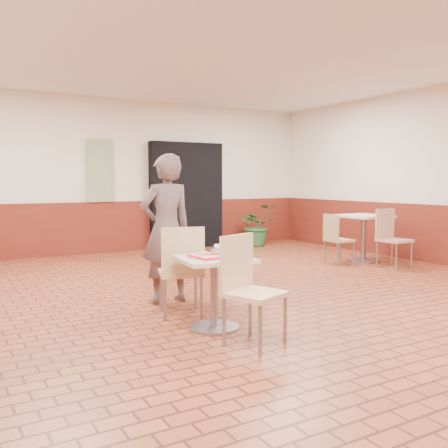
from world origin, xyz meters
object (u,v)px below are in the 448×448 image
chair_second_front (391,235)px  potted_plant (257,225)px  ring_donut (203,253)px  chair_second_left (336,236)px  customer (166,229)px  second_table (364,230)px  serving_tray (214,256)px  main_table (214,281)px  long_john_donut (218,252)px  chair_main_back (182,267)px  paper_cup (217,249)px  chair_main_front (248,284)px

chair_second_front → potted_plant: (-0.37, 3.35, -0.08)m
chair_second_front → ring_donut: bearing=-163.7°
chair_second_left → customer: bearing=109.7°
customer → second_table: bearing=-168.6°
serving_tray → main_table: bearing=180.0°
ring_donut → chair_second_left: chair_second_left is taller
serving_tray → potted_plant: bearing=52.4°
main_table → chair_second_left: bearing=31.7°
long_john_donut → chair_second_left: bearing=32.0°
second_table → chair_main_back: bearing=-158.8°
paper_cup → second_table: bearing=27.1°
long_john_donut → chair_second_front: size_ratio=0.17×
chair_second_front → long_john_donut: bearing=-162.5°
chair_second_left → potted_plant: bearing=-0.1°
chair_main_back → long_john_donut: 0.59m
chair_main_front → long_john_donut: (0.00, 0.52, 0.21)m
customer → paper_cup: bearing=90.7°
chair_main_back → potted_plant: bearing=-113.7°
serving_tray → long_john_donut: (0.04, 0.00, 0.03)m
paper_cup → second_table: 4.64m
chair_second_front → chair_main_back: bearing=-169.7°
chair_main_front → chair_second_left: 4.47m
serving_tray → long_john_donut: size_ratio=2.45×
main_table → paper_cup: bearing=44.7°
main_table → long_john_donut: long_john_donut is taller
second_table → chair_second_left: 0.64m
chair_main_back → potted_plant: size_ratio=1.05×
potted_plant → second_table: bearing=-80.2°
long_john_donut → chair_second_left: size_ratio=0.19×
serving_tray → potted_plant: (3.75, 4.87, -0.25)m
paper_cup → chair_second_front: size_ratio=0.09×
potted_plant → chair_main_front: bearing=-124.5°
chair_second_front → potted_plant: size_ratio=1.05×
long_john_donut → second_table: second_table is taller
ring_donut → paper_cup: paper_cup is taller
ring_donut → paper_cup: size_ratio=1.14×
main_table → chair_main_front: bearing=-85.5°
serving_tray → chair_main_back: bearing=99.1°
main_table → customer: 1.25m
chair_main_back → customer: customer is taller
main_table → ring_donut: size_ratio=7.44×
paper_cup → second_table: size_ratio=0.10×
serving_tray → potted_plant: size_ratio=0.44×
paper_cup → potted_plant: (3.67, 4.79, -0.31)m
chair_main_back → ring_donut: size_ratio=10.19×
serving_tray → paper_cup: bearing=44.7°
chair_main_front → serving_tray: (-0.04, 0.52, 0.18)m
main_table → chair_main_front: chair_main_front is taller
chair_main_front → chair_main_back: bearing=76.2°
ring_donut → paper_cup: (0.17, 0.03, 0.03)m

